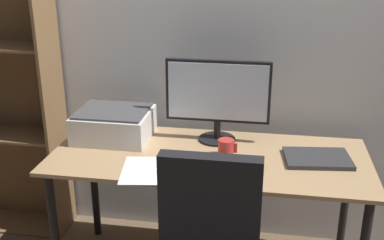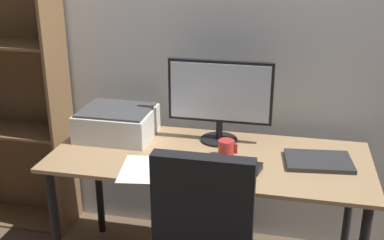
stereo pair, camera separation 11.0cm
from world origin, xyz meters
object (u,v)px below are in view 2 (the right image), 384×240
Objects in this scene: laptop at (318,161)px; keyboard at (206,167)px; mouse at (255,169)px; coffee_mug at (226,149)px; monitor at (220,96)px; bookshelf at (7,87)px; desk at (209,170)px; printer at (117,123)px.

keyboard is at bearing -167.89° from laptop.
mouse is 0.34m from laptop.
mouse is at bearing -39.95° from coffee_mug.
monitor reaches higher than mouse.
laptop is 1.91m from bookshelf.
desk is 16.69× the size of coffee_mug.
printer is (-0.56, -0.06, -0.18)m from monitor.
printer is 0.22× the size of bookshelf.
bookshelf is at bearing 160.81° from keyboard.
bookshelf is (-1.43, 0.35, 0.13)m from coffee_mug.
laptop is 0.80× the size of printer.
desk is 0.55m from laptop.
mouse reaches higher than keyboard.
printer reaches higher than coffee_mug.
coffee_mug is at bearing 177.07° from laptop.
printer reaches higher than laptop.
laptop is at bearing 2.63° from desk.
monitor is 1.74× the size of laptop.
printer is at bearing 172.63° from mouse.
coffee_mug is at bearing -12.90° from printer.
coffee_mug is 1.47m from bookshelf.
bookshelf is (-1.88, 0.32, 0.16)m from laptop.
monitor reaches higher than keyboard.
laptop is at bearing -18.36° from monitor.
desk is at bearing -14.44° from printer.
monitor reaches higher than laptop.
desk is 0.16m from coffee_mug.
desk is 16.83× the size of mouse.
laptop is at bearing -9.67° from bookshelf.
mouse is 1.66m from bookshelf.
coffee_mug reaches higher than mouse.
coffee_mug is 0.05× the size of bookshelf.
coffee_mug is 0.65m from printer.
keyboard is 2.99× the size of coffee_mug.
bookshelf is at bearing 174.98° from mouse.
monitor is 5.80× the size of mouse.
bookshelf reaches higher than coffee_mug.
laptop is (0.52, -0.17, -0.25)m from monitor.
coffee_mug reaches higher than keyboard.
coffee_mug is (0.08, 0.15, 0.04)m from keyboard.
printer is (-0.56, 0.30, 0.07)m from keyboard.
printer is (-0.63, 0.15, 0.04)m from coffee_mug.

